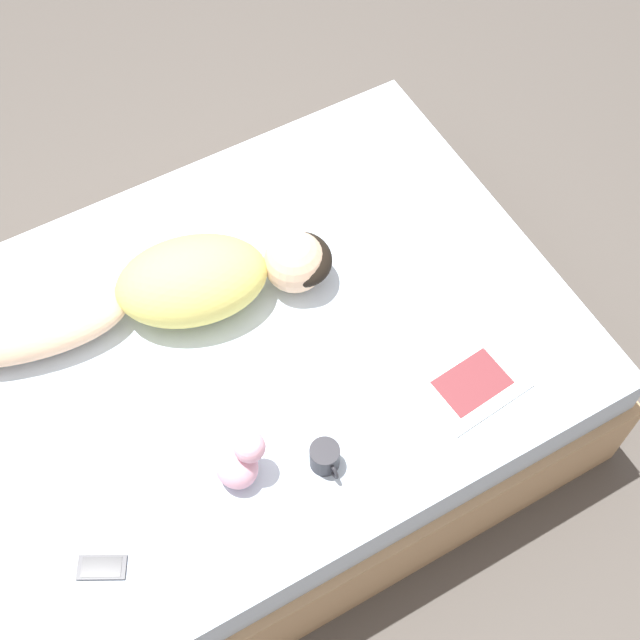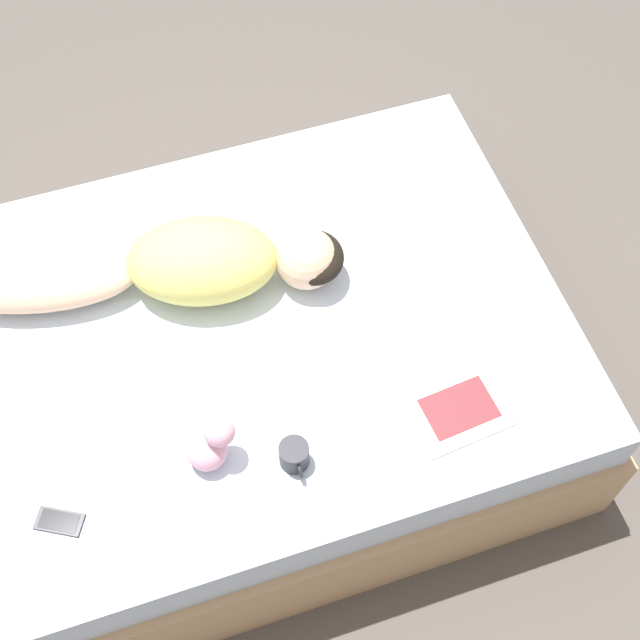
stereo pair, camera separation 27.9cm
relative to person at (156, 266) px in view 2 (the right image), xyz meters
name	(u,v)px [view 2 (the right image)]	position (x,y,z in m)	size (l,w,h in m)	color
ground_plane	(240,410)	(0.25, 0.16, -0.67)	(12.00, 12.00, 0.00)	#4C4742
bed	(234,375)	(0.25, 0.16, -0.39)	(1.55, 2.21, 0.57)	tan
person	(156,266)	(0.00, 0.00, 0.00)	(0.58, 1.35, 0.23)	#DBB28E
open_magazine	(442,379)	(0.62, 0.74, -0.10)	(0.48, 0.34, 0.01)	white
coffee_mug	(294,455)	(0.73, 0.23, -0.05)	(0.12, 0.09, 0.09)	#232328
cell_phone	(59,521)	(0.70, -0.45, -0.09)	(0.12, 0.15, 0.01)	black
plush_toy	(210,444)	(0.64, 0.01, -0.02)	(0.14, 0.15, 0.19)	#DB9EB2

